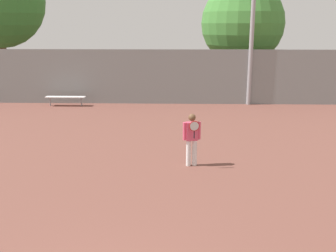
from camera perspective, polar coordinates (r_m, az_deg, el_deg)
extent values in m
cylinder|color=silver|center=(11.88, 2.98, -3.93)|extent=(0.14, 0.14, 0.81)
cylinder|color=silver|center=(11.93, 3.87, -3.87)|extent=(0.14, 0.14, 0.81)
cube|color=#DB4C6B|center=(11.71, 3.48, -0.75)|extent=(0.38, 0.27, 0.55)
cylinder|color=#DB4C6B|center=(11.65, 2.41, -0.77)|extent=(0.10, 0.10, 0.54)
cylinder|color=#DB4C6B|center=(11.76, 4.53, -0.65)|extent=(0.10, 0.10, 0.54)
sphere|color=brown|center=(11.60, 3.51, 1.24)|extent=(0.22, 0.22, 0.22)
cylinder|color=black|center=(11.45, 3.82, -1.25)|extent=(0.03, 0.03, 0.22)
torus|color=red|center=(11.39, 3.85, -0.01)|extent=(0.31, 0.09, 0.31)
cylinder|color=silver|center=(11.39, 3.85, -0.01)|extent=(0.26, 0.06, 0.27)
cube|color=white|center=(21.26, -14.66, 4.10)|extent=(2.07, 0.40, 0.04)
cylinder|color=gray|center=(21.55, -16.73, 3.42)|extent=(0.06, 0.06, 0.46)
cylinder|color=gray|center=(21.09, -12.45, 3.46)|extent=(0.06, 0.06, 0.46)
cylinder|color=#939399|center=(21.13, 12.20, 15.39)|extent=(0.22, 0.22, 9.17)
cube|color=gray|center=(21.06, -1.39, 7.14)|extent=(26.60, 0.06, 2.89)
cylinder|color=brown|center=(28.94, -22.72, 8.38)|extent=(0.52, 0.52, 3.21)
cylinder|color=brown|center=(24.40, 10.43, 7.20)|extent=(0.47, 0.47, 2.27)
sphere|color=#428438|center=(24.21, 10.77, 14.43)|extent=(4.84, 4.84, 4.84)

